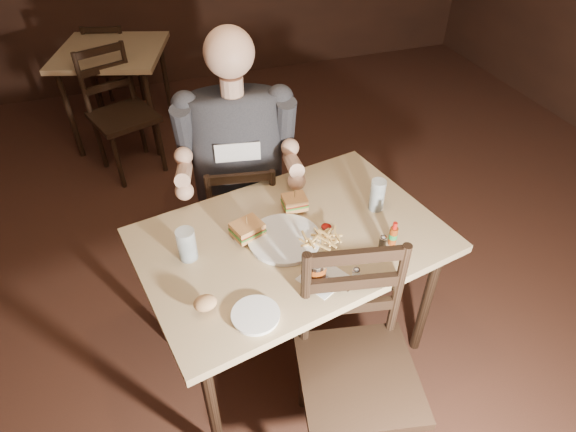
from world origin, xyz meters
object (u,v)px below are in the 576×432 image
object	(u,v)px
bg_table	(112,60)
bg_chair_far	(116,66)
hot_sauce	(394,233)
syrup_dispenser	(315,271)
side_plate	(256,316)
bg_chair_near	(123,116)
chair_near	(359,377)
glass_left	(187,245)
main_table	(292,249)
diner	(236,139)
chair_far	(242,217)
glass_right	(377,195)
dinner_plate	(284,240)

from	to	relation	value
bg_table	bg_chair_far	bearing A→B (deg)	90.00
bg_chair_far	hot_sauce	world-z (taller)	hot_sauce
syrup_dispenser	side_plate	distance (m)	0.29
bg_chair_near	bg_table	bearing A→B (deg)	70.27
chair_near	hot_sauce	world-z (taller)	chair_near
glass_left	side_plate	size ratio (longest dim) A/B	0.81
main_table	syrup_dispenser	world-z (taller)	syrup_dispenser
bg_chair_near	diner	bearing A→B (deg)	-88.85
glass_left	chair_far	bearing A→B (deg)	58.36
bg_chair_near	hot_sauce	xyz separation A→B (m)	(1.03, -2.15, 0.36)
bg_table	chair_near	world-z (taller)	chair_near
bg_chair_far	glass_right	bearing A→B (deg)	124.68
bg_chair_far	bg_chair_near	bearing A→B (deg)	105.00
bg_table	bg_chair_far	world-z (taller)	bg_chair_far
chair_far	glass_left	distance (m)	0.80
diner	side_plate	xyz separation A→B (m)	(-0.17, -0.92, -0.19)
chair_far	glass_left	bearing A→B (deg)	68.65
bg_chair_far	syrup_dispenser	size ratio (longest dim) A/B	7.17
chair_near	bg_chair_far	distance (m)	3.71
chair_far	bg_chair_far	world-z (taller)	chair_far
bg_chair_near	glass_left	world-z (taller)	bg_chair_near
main_table	bg_chair_near	size ratio (longest dim) A/B	1.55
bg_chair_near	glass_left	xyz separation A→B (m)	(0.19, -1.95, 0.38)
main_table	side_plate	world-z (taller)	side_plate
hot_sauce	glass_left	bearing A→B (deg)	166.81
chair_near	hot_sauce	bearing A→B (deg)	63.06
dinner_plate	syrup_dispenser	bearing A→B (deg)	-81.01
bg_chair_far	glass_left	distance (m)	3.08
bg_table	syrup_dispenser	bearing A→B (deg)	-77.09
hot_sauce	side_plate	size ratio (longest dim) A/B	0.66
bg_chair_far	chair_near	bearing A→B (deg)	116.18
hot_sauce	syrup_dispenser	bearing A→B (deg)	-166.02
hot_sauce	syrup_dispenser	world-z (taller)	same
glass_right	dinner_plate	bearing A→B (deg)	-170.88
chair_near	glass_right	distance (m)	0.81
hot_sauce	main_table	bearing A→B (deg)	155.96
bg_chair_near	side_plate	xyz separation A→B (m)	(0.37, -2.34, 0.31)
hot_sauce	glass_right	bearing A→B (deg)	80.12
main_table	glass_right	xyz separation A→B (m)	(0.44, 0.06, 0.15)
glass_left	glass_right	xyz separation A→B (m)	(0.88, 0.04, 0.01)
chair_far	dinner_plate	distance (m)	0.71
bg_table	glass_left	xyz separation A→B (m)	(0.19, -2.50, 0.16)
diner	side_plate	size ratio (longest dim) A/B	6.03
dinner_plate	bg_table	bearing A→B (deg)	103.31
bg_chair_far	diner	xyz separation A→B (m)	(0.54, -2.52, 0.55)
bg_table	chair_near	size ratio (longest dim) A/B	1.01
bg_table	diner	xyz separation A→B (m)	(0.54, -1.97, 0.29)
side_plate	glass_left	bearing A→B (deg)	114.62
dinner_plate	chair_near	bearing A→B (deg)	-77.76
syrup_dispenser	glass_right	bearing A→B (deg)	26.74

